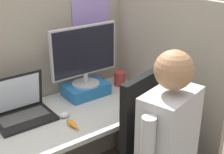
{
  "coord_description": "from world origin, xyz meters",
  "views": [
    {
      "loc": [
        -0.78,
        -1.27,
        1.71
      ],
      "look_at": [
        0.3,
        0.16,
        0.96
      ],
      "focal_mm": 50.0,
      "sensor_mm": 36.0,
      "label": 1
    }
  ],
  "objects": [
    {
      "name": "desk",
      "position": [
        0.0,
        0.32,
        0.54
      ],
      "size": [
        1.45,
        0.64,
        0.71
      ],
      "color": "#B7B7B2",
      "rests_on": "ground"
    },
    {
      "name": "mouse",
      "position": [
        0.02,
        0.29,
        0.73
      ],
      "size": [
        0.06,
        0.05,
        0.04
      ],
      "color": "silver",
      "rests_on": "desk"
    },
    {
      "name": "monitor",
      "position": [
        0.31,
        0.49,
        1.03
      ],
      "size": [
        0.52,
        0.2,
        0.43
      ],
      "color": "#B2B2B7",
      "rests_on": "paper_box"
    },
    {
      "name": "laptop",
      "position": [
        -0.2,
        0.44,
        0.77
      ],
      "size": [
        0.35,
        0.26,
        0.27
      ],
      "color": "black",
      "rests_on": "desk"
    },
    {
      "name": "coffee_mug",
      "position": [
        0.61,
        0.48,
        0.77
      ],
      "size": [
        0.09,
        0.09,
        0.11
      ],
      "color": "#A3332D",
      "rests_on": "desk"
    },
    {
      "name": "person",
      "position": [
        0.28,
        -0.39,
        0.73
      ],
      "size": [
        0.47,
        0.45,
        1.27
      ],
      "color": "#282D4C",
      "rests_on": "ground"
    },
    {
      "name": "carrot_toy",
      "position": [
        0.0,
        0.13,
        0.73
      ],
      "size": [
        0.04,
        0.14,
        0.04
      ],
      "color": "orange",
      "rests_on": "desk"
    },
    {
      "name": "cubicle_panel_back",
      "position": [
        0.0,
        0.67,
        0.72
      ],
      "size": [
        1.95,
        0.05,
        1.43
      ],
      "color": "gray",
      "rests_on": "ground"
    },
    {
      "name": "cubicle_panel_right",
      "position": [
        0.75,
        0.26,
        0.72
      ],
      "size": [
        0.04,
        1.27,
        1.43
      ],
      "color": "gray",
      "rests_on": "ground"
    },
    {
      "name": "paper_box",
      "position": [
        0.31,
        0.48,
        0.76
      ],
      "size": [
        0.31,
        0.21,
        0.09
      ],
      "color": "#236BAD",
      "rests_on": "desk"
    },
    {
      "name": "stapler",
      "position": [
        0.62,
        0.27,
        0.74
      ],
      "size": [
        0.04,
        0.14,
        0.05
      ],
      "color": "#2D2D33",
      "rests_on": "desk"
    }
  ]
}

